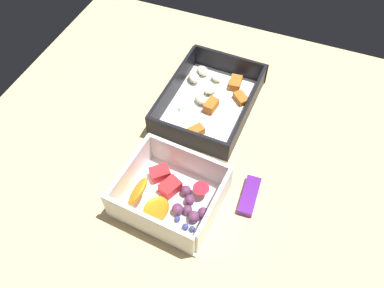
{
  "coord_description": "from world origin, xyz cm",
  "views": [
    {
      "loc": [
        34.98,
        14.94,
        57.43
      ],
      "look_at": [
        -2.04,
        0.17,
        4.0
      ],
      "focal_mm": 35.97,
      "sensor_mm": 36.0,
      "label": 1
    }
  ],
  "objects": [
    {
      "name": "table_surface",
      "position": [
        0.0,
        0.0,
        1.0
      ],
      "size": [
        80.0,
        80.0,
        2.0
      ],
      "primitive_type": "cube",
      "color": "tan",
      "rests_on": "ground"
    },
    {
      "name": "pasta_container",
      "position": [
        -12.95,
        -0.62,
        3.54
      ],
      "size": [
        22.0,
        16.28,
        5.09
      ],
      "rotation": [
        0.0,
        0.0,
        -0.03
      ],
      "color": "white",
      "rests_on": "table_surface"
    },
    {
      "name": "fruit_bowl",
      "position": [
        8.79,
        0.78,
        4.16
      ],
      "size": [
        14.51,
        16.14,
        6.19
      ],
      "rotation": [
        0.0,
        0.0,
        -0.08
      ],
      "color": "white",
      "rests_on": "table_surface"
    },
    {
      "name": "candy_bar",
      "position": [
        3.25,
        12.29,
        2.6
      ],
      "size": [
        7.12,
        2.77,
        1.2
      ],
      "primitive_type": "cube",
      "rotation": [
        0.0,
        0.0,
        0.05
      ],
      "color": "#51197A",
      "rests_on": "table_surface"
    }
  ]
}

